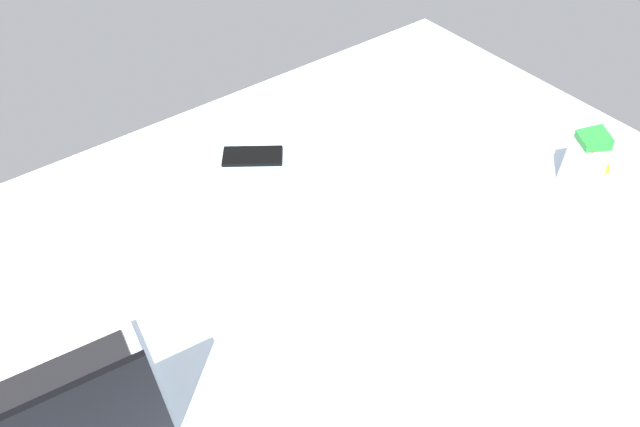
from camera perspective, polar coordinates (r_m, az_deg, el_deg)
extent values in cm
cube|color=silver|center=(116.62, 2.06, -10.41)|extent=(180.00, 140.00, 18.00)
cube|color=silver|center=(103.76, -25.19, -18.12)|extent=(35.48, 26.72, 2.00)
cube|color=black|center=(103.59, -25.56, -17.13)|extent=(30.80, 20.29, 0.40)
cylinder|color=silver|center=(139.19, 24.66, 4.47)|extent=(9.00, 9.00, 11.00)
cube|color=blue|center=(141.90, 24.94, 4.14)|extent=(4.75, 4.94, 3.98)
cube|color=yellow|center=(139.26, 25.42, 4.53)|extent=(6.87, 6.95, 5.99)
cube|color=red|center=(136.83, 25.12, 5.31)|extent=(5.59, 5.02, 4.98)
cube|color=#268C33|center=(135.87, 25.36, 6.35)|extent=(8.45, 7.98, 5.45)
cube|color=black|center=(137.65, -6.68, 5.65)|extent=(15.35, 13.65, 0.80)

